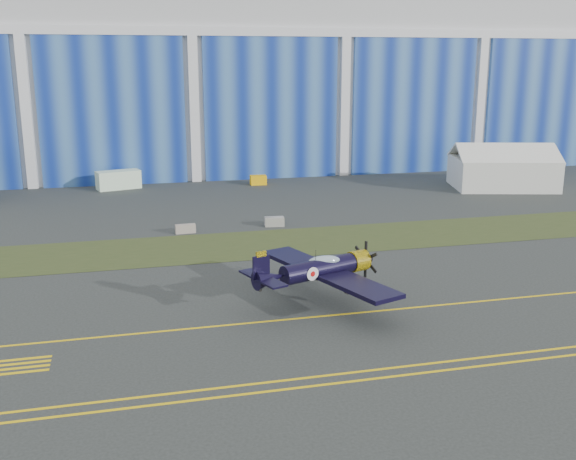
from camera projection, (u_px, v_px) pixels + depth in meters
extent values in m
plane|color=#323735|center=(274.00, 295.00, 49.67)|extent=(260.00, 260.00, 0.00)
cube|color=#475128|center=(240.00, 245.00, 62.83)|extent=(260.00, 10.00, 0.02)
cube|color=silver|center=(178.00, 71.00, 113.67)|extent=(220.00, 45.00, 30.00)
cube|color=#143096|center=(194.00, 110.00, 93.46)|extent=(220.00, 0.60, 20.00)
cube|color=silver|center=(192.00, 31.00, 90.81)|extent=(220.00, 0.70, 1.20)
cube|color=yellow|center=(291.00, 319.00, 44.97)|extent=(200.00, 0.20, 0.02)
cube|color=yellow|center=(335.00, 383.00, 36.04)|extent=(80.00, 0.20, 0.02)
cube|color=yellow|center=(329.00, 375.00, 36.98)|extent=(80.00, 0.20, 0.02)
cube|color=#D2F6D1|center=(118.00, 180.00, 90.06)|extent=(6.06, 3.71, 2.45)
cube|color=#FFBA09|center=(258.00, 180.00, 93.27)|extent=(2.25, 1.45, 1.28)
cube|color=#95A494|center=(516.00, 167.00, 103.13)|extent=(2.88, 1.84, 1.61)
cube|color=gray|center=(185.00, 229.00, 67.19)|extent=(2.04, 0.73, 0.90)
cube|color=#969799|center=(274.00, 221.00, 70.43)|extent=(2.04, 0.73, 0.90)
cube|color=gray|center=(275.00, 222.00, 69.87)|extent=(2.07, 0.92, 0.90)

